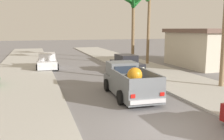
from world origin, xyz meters
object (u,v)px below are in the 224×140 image
Objects in this scene: pickup_truck at (129,82)px; roadside_house at (220,47)px; car_left_near at (47,61)px; palm_tree_left_fore at (133,6)px; car_right_near at (126,64)px.

roadside_house reaches higher than pickup_truck.
pickup_truck is at bearing -70.83° from car_left_near.
car_left_near is 17.96m from roadside_house.
roadside_house reaches higher than car_left_near.
palm_tree_left_fore reaches higher than car_left_near.
car_left_near is 0.45× the size of roadside_house.
car_left_near is at bearing -156.88° from palm_tree_left_fore.
car_left_near is at bearing 109.17° from pickup_truck.
palm_tree_left_fore is (4.05, 8.45, 5.95)m from car_right_near.
pickup_truck is 1.22× the size of car_left_near.
roadside_house is (10.78, 0.50, 1.25)m from car_right_near.
roadside_house is at bearing -49.80° from palm_tree_left_fore.
car_right_near is at bearing -115.62° from palm_tree_left_fore.
car_right_near is at bearing -177.35° from roadside_house.
palm_tree_left_fore is (6.87, 16.21, 5.86)m from pickup_truck.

